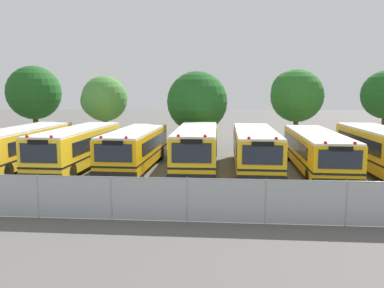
{
  "coord_description": "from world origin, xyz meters",
  "views": [
    {
      "loc": [
        1.72,
        -23.67,
        4.89
      ],
      "look_at": [
        -0.2,
        0.0,
        1.6
      ],
      "focal_mm": 35.5,
      "sensor_mm": 36.0,
      "label": 1
    }
  ],
  "objects_px": {
    "school_bus_3": "(197,146)",
    "tree_0": "(33,92)",
    "tree_1": "(102,99)",
    "tree_3": "(295,94)",
    "school_bus_6": "(380,148)",
    "school_bus_0": "(23,145)",
    "tree_2": "(199,101)",
    "school_bus_2": "(135,147)",
    "school_bus_5": "(316,150)",
    "school_bus_4": "(255,148)",
    "school_bus_1": "(79,146)",
    "traffic_cone": "(13,200)"
  },
  "relations": [
    {
      "from": "school_bus_0",
      "to": "traffic_cone",
      "type": "xyz_separation_m",
      "value": [
        4.22,
        -8.69,
        -1.05
      ]
    },
    {
      "from": "school_bus_1",
      "to": "school_bus_6",
      "type": "xyz_separation_m",
      "value": [
        18.78,
        0.21,
        0.04
      ]
    },
    {
      "from": "school_bus_4",
      "to": "school_bus_3",
      "type": "bearing_deg",
      "value": 1.86
    },
    {
      "from": "school_bus_3",
      "to": "tree_2",
      "type": "relative_size",
      "value": 1.5
    },
    {
      "from": "school_bus_0",
      "to": "school_bus_1",
      "type": "distance_m",
      "value": 3.84
    },
    {
      "from": "school_bus_4",
      "to": "school_bus_5",
      "type": "xyz_separation_m",
      "value": [
        3.74,
        -0.11,
        -0.06
      ]
    },
    {
      "from": "school_bus_1",
      "to": "tree_0",
      "type": "distance_m",
      "value": 13.68
    },
    {
      "from": "school_bus_0",
      "to": "school_bus_5",
      "type": "height_order",
      "value": "school_bus_0"
    },
    {
      "from": "school_bus_1",
      "to": "school_bus_2",
      "type": "height_order",
      "value": "school_bus_1"
    },
    {
      "from": "school_bus_6",
      "to": "tree_3",
      "type": "xyz_separation_m",
      "value": [
        -3.3,
        10.26,
        3.18
      ]
    },
    {
      "from": "school_bus_6",
      "to": "tree_2",
      "type": "distance_m",
      "value": 14.53
    },
    {
      "from": "school_bus_2",
      "to": "tree_0",
      "type": "relative_size",
      "value": 1.32
    },
    {
      "from": "school_bus_2",
      "to": "school_bus_5",
      "type": "distance_m",
      "value": 11.35
    },
    {
      "from": "school_bus_3",
      "to": "tree_0",
      "type": "distance_m",
      "value": 19.07
    },
    {
      "from": "school_bus_1",
      "to": "tree_1",
      "type": "xyz_separation_m",
      "value": [
        -1.24,
        9.06,
        2.79
      ]
    },
    {
      "from": "tree_1",
      "to": "tree_3",
      "type": "bearing_deg",
      "value": 4.82
    },
    {
      "from": "school_bus_1",
      "to": "tree_3",
      "type": "xyz_separation_m",
      "value": [
        15.49,
        10.47,
        3.23
      ]
    },
    {
      "from": "school_bus_0",
      "to": "tree_1",
      "type": "xyz_separation_m",
      "value": [
        2.59,
        8.91,
        2.81
      ]
    },
    {
      "from": "tree_1",
      "to": "tree_3",
      "type": "height_order",
      "value": "tree_3"
    },
    {
      "from": "school_bus_2",
      "to": "tree_2",
      "type": "height_order",
      "value": "tree_2"
    },
    {
      "from": "school_bus_0",
      "to": "traffic_cone",
      "type": "relative_size",
      "value": 15.63
    },
    {
      "from": "school_bus_6",
      "to": "tree_1",
      "type": "relative_size",
      "value": 1.51
    },
    {
      "from": "tree_2",
      "to": "tree_0",
      "type": "bearing_deg",
      "value": 173.04
    },
    {
      "from": "school_bus_0",
      "to": "school_bus_6",
      "type": "height_order",
      "value": "school_bus_6"
    },
    {
      "from": "school_bus_0",
      "to": "school_bus_3",
      "type": "xyz_separation_m",
      "value": [
        11.43,
        0.1,
        0.04
      ]
    },
    {
      "from": "school_bus_6",
      "to": "tree_1",
      "type": "height_order",
      "value": "tree_1"
    },
    {
      "from": "school_bus_0",
      "to": "school_bus_5",
      "type": "distance_m",
      "value": 18.83
    },
    {
      "from": "school_bus_5",
      "to": "traffic_cone",
      "type": "height_order",
      "value": "school_bus_5"
    },
    {
      "from": "school_bus_1",
      "to": "school_bus_6",
      "type": "bearing_deg",
      "value": -178.08
    },
    {
      "from": "school_bus_4",
      "to": "traffic_cone",
      "type": "bearing_deg",
      "value": 39.73
    },
    {
      "from": "tree_0",
      "to": "school_bus_2",
      "type": "bearing_deg",
      "value": -40.62
    },
    {
      "from": "school_bus_3",
      "to": "tree_3",
      "type": "height_order",
      "value": "tree_3"
    },
    {
      "from": "school_bus_6",
      "to": "tree_1",
      "type": "bearing_deg",
      "value": -24.25
    },
    {
      "from": "school_bus_4",
      "to": "traffic_cone",
      "type": "height_order",
      "value": "school_bus_4"
    },
    {
      "from": "school_bus_6",
      "to": "tree_3",
      "type": "height_order",
      "value": "tree_3"
    },
    {
      "from": "school_bus_0",
      "to": "tree_0",
      "type": "relative_size",
      "value": 1.51
    },
    {
      "from": "school_bus_1",
      "to": "tree_1",
      "type": "bearing_deg",
      "value": -80.91
    },
    {
      "from": "school_bus_0",
      "to": "school_bus_3",
      "type": "bearing_deg",
      "value": -179.9
    },
    {
      "from": "tree_3",
      "to": "school_bus_5",
      "type": "bearing_deg",
      "value": -92.72
    },
    {
      "from": "school_bus_4",
      "to": "tree_0",
      "type": "relative_size",
      "value": 1.39
    },
    {
      "from": "school_bus_3",
      "to": "school_bus_5",
      "type": "distance_m",
      "value": 7.4
    },
    {
      "from": "school_bus_0",
      "to": "tree_2",
      "type": "distance_m",
      "value": 14.11
    },
    {
      "from": "school_bus_6",
      "to": "tree_0",
      "type": "relative_size",
      "value": 1.31
    },
    {
      "from": "school_bus_6",
      "to": "school_bus_0",
      "type": "bearing_deg",
      "value": -0.26
    },
    {
      "from": "school_bus_1",
      "to": "tree_1",
      "type": "height_order",
      "value": "tree_1"
    },
    {
      "from": "school_bus_2",
      "to": "tree_2",
      "type": "relative_size",
      "value": 1.45
    },
    {
      "from": "school_bus_0",
      "to": "school_bus_4",
      "type": "bearing_deg",
      "value": -179.68
    },
    {
      "from": "school_bus_1",
      "to": "traffic_cone",
      "type": "height_order",
      "value": "school_bus_1"
    },
    {
      "from": "school_bus_2",
      "to": "school_bus_6",
      "type": "relative_size",
      "value": 1.01
    },
    {
      "from": "school_bus_0",
      "to": "school_bus_4",
      "type": "relative_size",
      "value": 1.08
    }
  ]
}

